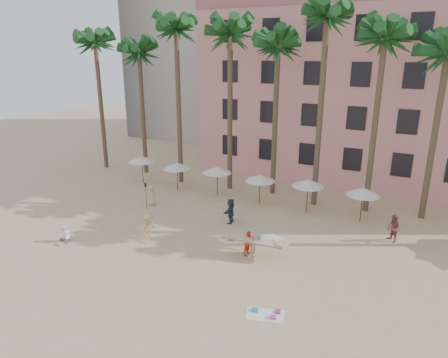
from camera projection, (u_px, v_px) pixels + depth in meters
ground at (188, 280)px, 21.94m from camera, size 120.00×120.00×0.00m
pink_hotel at (392, 95)px, 38.41m from camera, size 35.00×14.00×16.00m
palm_row at (295, 38)px, 30.45m from camera, size 44.40×5.40×16.30m
umbrella_row at (238, 174)px, 33.12m from camera, size 22.50×2.70×2.73m
beach_towel at (266, 314)px, 19.03m from camera, size 2.01×1.48×0.14m
carrier_yellow at (253, 243)px, 24.04m from camera, size 3.55×1.49×1.65m
carrier_white at (249, 242)px, 24.44m from camera, size 3.16×1.98×1.56m
beachgoers at (234, 216)px, 28.18m from camera, size 19.22×8.23×1.88m
paddle at (146, 193)px, 31.37m from camera, size 0.18×0.04×2.23m
seated_man at (64, 237)px, 26.18m from camera, size 0.48×0.85×1.10m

